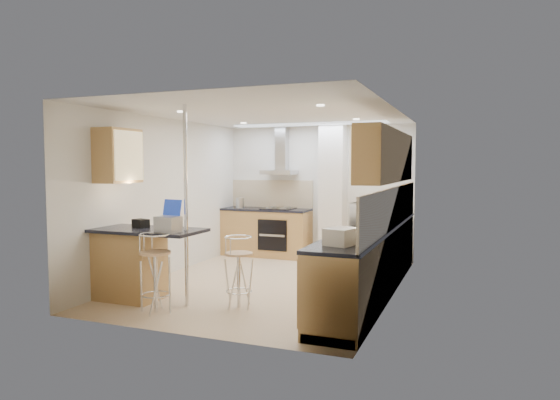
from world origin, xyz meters
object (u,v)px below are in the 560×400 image
at_px(bar_stool_end, 239,272).
at_px(bread_bin, 341,236).
at_px(microwave, 370,214).
at_px(bar_stool_near, 155,273).
at_px(laptop, 168,224).

bearing_deg(bar_stool_end, bread_bin, -60.47).
relative_size(microwave, bar_stool_end, 0.65).
bearing_deg(bar_stool_near, bar_stool_end, 41.88).
relative_size(laptop, bread_bin, 0.83).
distance_m(bar_stool_near, bread_bin, 2.29).
bearing_deg(bar_stool_near, bread_bin, 12.65).
distance_m(bar_stool_near, bar_stool_end, 1.00).
xyz_separation_m(bar_stool_near, bar_stool_end, (0.84, 0.55, -0.03)).
height_order(laptop, bar_stool_end, laptop).
height_order(bar_stool_end, bread_bin, bread_bin).
relative_size(microwave, laptop, 2.04).
bearing_deg(bar_stool_near, microwave, 51.13).
distance_m(microwave, laptop, 2.77).
xyz_separation_m(laptop, bar_stool_near, (-0.05, -0.21, -0.56)).
bearing_deg(laptop, bar_stool_end, 30.28).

